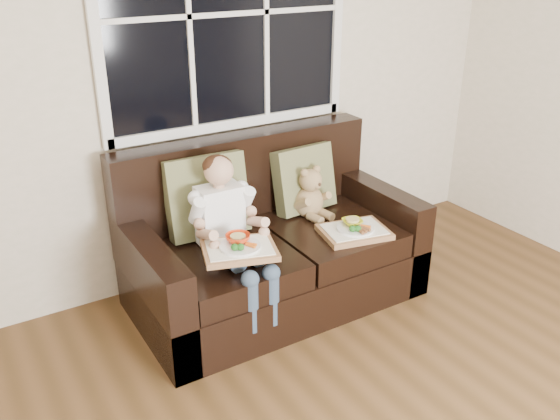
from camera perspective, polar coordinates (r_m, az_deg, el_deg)
window_back at (r=3.63m, az=-5.05°, el=18.30°), size 1.62×0.04×1.37m
loveseat at (r=3.63m, az=-0.99°, el=-3.87°), size 1.70×0.92×0.96m
pillow_left at (r=3.46m, az=-7.08°, el=1.35°), size 0.49×0.25×0.49m
pillow_right at (r=3.77m, az=2.33°, el=3.01°), size 0.43×0.22×0.42m
child at (r=3.26m, az=-5.04°, el=-1.08°), size 0.36×0.59×0.82m
teddy_bear at (r=3.70m, az=2.92°, el=1.37°), size 0.21×0.26×0.34m
tray_left at (r=3.10m, az=-3.94°, el=-3.65°), size 0.45×0.39×0.09m
tray_right at (r=3.52m, az=7.15°, el=-1.94°), size 0.44×0.37×0.09m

